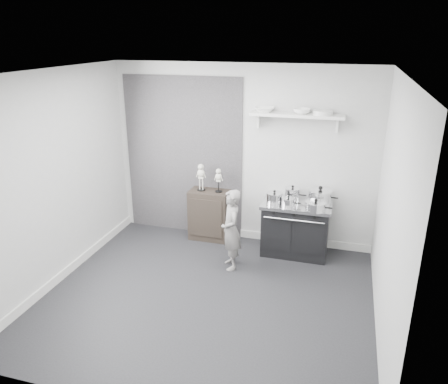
% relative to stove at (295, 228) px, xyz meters
% --- Properties ---
extents(ground, '(4.00, 4.00, 0.00)m').
position_rel_stove_xyz_m(ground, '(-0.90, -1.48, -0.40)').
color(ground, black).
rests_on(ground, ground).
extents(room_shell, '(4.02, 3.62, 2.71)m').
position_rel_stove_xyz_m(room_shell, '(-0.98, -1.33, 1.24)').
color(room_shell, beige).
rests_on(room_shell, ground).
extents(wall_shelf, '(1.30, 0.26, 0.24)m').
position_rel_stove_xyz_m(wall_shelf, '(-0.10, 0.20, 1.61)').
color(wall_shelf, silver).
rests_on(wall_shelf, room_shell).
extents(stove, '(0.99, 0.62, 0.79)m').
position_rel_stove_xyz_m(stove, '(0.00, 0.00, 0.00)').
color(stove, black).
rests_on(stove, ground).
extents(side_cabinet, '(0.61, 0.36, 0.80)m').
position_rel_stove_xyz_m(side_cabinet, '(-1.37, 0.13, -0.00)').
color(side_cabinet, black).
rests_on(side_cabinet, ground).
extents(child, '(0.43, 0.49, 1.14)m').
position_rel_stove_xyz_m(child, '(-0.80, -0.67, 0.17)').
color(child, slate).
rests_on(child, ground).
extents(pot_front_left, '(0.32, 0.23, 0.19)m').
position_rel_stove_xyz_m(pot_front_left, '(-0.32, -0.07, 0.47)').
color(pot_front_left, silver).
rests_on(pot_front_left, stove).
extents(pot_back_left, '(0.32, 0.23, 0.22)m').
position_rel_stove_xyz_m(pot_back_left, '(-0.09, 0.12, 0.49)').
color(pot_back_left, silver).
rests_on(pot_back_left, stove).
extents(pot_back_right, '(0.43, 0.34, 0.25)m').
position_rel_stove_xyz_m(pot_back_right, '(0.31, 0.13, 0.49)').
color(pot_back_right, silver).
rests_on(pot_back_right, stove).
extents(pot_front_right, '(0.37, 0.28, 0.17)m').
position_rel_stove_xyz_m(pot_front_right, '(0.28, -0.20, 0.46)').
color(pot_front_right, silver).
rests_on(pot_front_right, stove).
extents(pot_front_center, '(0.28, 0.19, 0.15)m').
position_rel_stove_xyz_m(pot_front_center, '(-0.11, -0.13, 0.45)').
color(pot_front_center, silver).
rests_on(pot_front_center, stove).
extents(skeleton_full, '(0.14, 0.09, 0.49)m').
position_rel_stove_xyz_m(skeleton_full, '(-1.50, 0.13, 0.64)').
color(skeleton_full, beige).
rests_on(skeleton_full, side_cabinet).
extents(skeleton_torso, '(0.12, 0.08, 0.43)m').
position_rel_stove_xyz_m(skeleton_torso, '(-1.22, 0.13, 0.61)').
color(skeleton_torso, beige).
rests_on(skeleton_torso, side_cabinet).
extents(bowl_large, '(0.28, 0.28, 0.07)m').
position_rel_stove_xyz_m(bowl_large, '(-0.55, 0.19, 1.67)').
color(bowl_large, white).
rests_on(bowl_large, wall_shelf).
extents(bowl_small, '(0.23, 0.23, 0.07)m').
position_rel_stove_xyz_m(bowl_small, '(-0.03, 0.19, 1.68)').
color(bowl_small, white).
rests_on(bowl_small, wall_shelf).
extents(plate_stack, '(0.27, 0.27, 0.06)m').
position_rel_stove_xyz_m(plate_stack, '(0.25, 0.19, 1.67)').
color(plate_stack, silver).
rests_on(plate_stack, wall_shelf).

